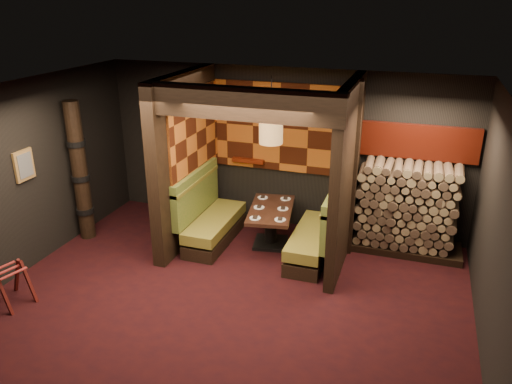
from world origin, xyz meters
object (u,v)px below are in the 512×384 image
object	(u,v)px
firewood_stack	(411,209)
luggage_rack	(10,283)
dining_table	(271,221)
totem_column	(80,173)
booth_bench_left	(209,219)
pendant_lamp	(271,129)
booth_bench_right	(318,235)

from	to	relation	value
firewood_stack	luggage_rack	bearing A→B (deg)	-147.00
dining_table	totem_column	size ratio (longest dim) A/B	0.57
booth_bench_left	pendant_lamp	bearing A→B (deg)	6.99
booth_bench_left	pendant_lamp	distance (m)	1.94
luggage_rack	dining_table	bearing A→B (deg)	43.99
pendant_lamp	totem_column	xyz separation A→B (m)	(-3.13, -0.68, -0.84)
booth_bench_right	firewood_stack	bearing A→B (deg)	27.35
booth_bench_left	luggage_rack	xyz separation A→B (m)	(-1.83, -2.59, -0.09)
booth_bench_right	dining_table	distance (m)	0.87
booth_bench_left	luggage_rack	size ratio (longest dim) A/B	2.42
booth_bench_right	luggage_rack	bearing A→B (deg)	-145.10
booth_bench_left	booth_bench_right	distance (m)	1.89
totem_column	luggage_rack	bearing A→B (deg)	-82.71
pendant_lamp	booth_bench_left	bearing A→B (deg)	-173.01
pendant_lamp	firewood_stack	size ratio (longest dim) A/B	0.61
firewood_stack	booth_bench_right	bearing A→B (deg)	-152.65
booth_bench_right	pendant_lamp	xyz separation A→B (m)	(-0.85, 0.13, 1.63)
dining_table	pendant_lamp	xyz separation A→B (m)	(0.00, -0.05, 1.59)
booth_bench_left	pendant_lamp	size ratio (longest dim) A/B	1.53
pendant_lamp	totem_column	world-z (taller)	pendant_lamp
booth_bench_left	booth_bench_right	bearing A→B (deg)	0.00
pendant_lamp	luggage_rack	distance (m)	4.32
booth_bench_right	dining_table	bearing A→B (deg)	168.12
booth_bench_right	pendant_lamp	distance (m)	1.84
booth_bench_left	luggage_rack	bearing A→B (deg)	-125.14
luggage_rack	totem_column	distance (m)	2.24
dining_table	firewood_stack	distance (m)	2.28
dining_table	booth_bench_left	bearing A→B (deg)	-170.33
dining_table	booth_bench_right	bearing A→B (deg)	-11.88
luggage_rack	totem_column	bearing A→B (deg)	97.29
luggage_rack	totem_column	xyz separation A→B (m)	(-0.26, 2.04, 0.88)
dining_table	luggage_rack	distance (m)	3.99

